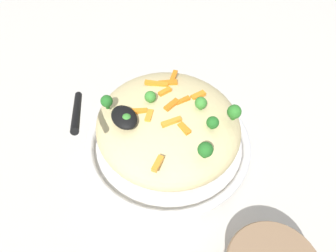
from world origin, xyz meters
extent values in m
plane|color=beige|center=(0.00, 0.00, 0.00)|extent=(2.40, 2.40, 0.00)
cylinder|color=silver|center=(0.00, 0.00, 0.01)|extent=(0.29, 0.29, 0.02)
torus|color=silver|center=(0.00, 0.00, 0.03)|extent=(0.32, 0.32, 0.02)
torus|color=black|center=(0.00, 0.00, 0.03)|extent=(0.31, 0.31, 0.00)
ellipsoid|color=#DBC689|center=(0.00, 0.00, 0.08)|extent=(0.27, 0.26, 0.10)
cube|color=orange|center=(0.00, 0.01, 0.13)|extent=(0.02, 0.03, 0.01)
cube|color=orange|center=(-0.03, 0.01, 0.13)|extent=(0.01, 0.03, 0.01)
cube|color=orange|center=(0.00, -0.04, 0.13)|extent=(0.02, 0.02, 0.01)
cube|color=orange|center=(0.05, 0.00, 0.12)|extent=(0.03, 0.01, 0.01)
cube|color=orange|center=(-0.07, 0.05, 0.12)|extent=(0.03, 0.03, 0.01)
cube|color=orange|center=(-0.06, 0.01, 0.12)|extent=(0.03, 0.04, 0.01)
cube|color=orange|center=(0.00, 0.03, 0.13)|extent=(0.01, 0.03, 0.01)
cube|color=orange|center=(0.00, 0.06, 0.12)|extent=(0.01, 0.03, 0.01)
cube|color=orange|center=(-0.02, -0.05, 0.12)|extent=(0.02, 0.03, 0.01)
cube|color=orange|center=(0.03, -0.01, 0.13)|extent=(0.01, 0.04, 0.01)
cube|color=orange|center=(-0.06, 0.03, 0.12)|extent=(0.02, 0.04, 0.01)
cube|color=orange|center=(0.09, -0.07, 0.12)|extent=(0.02, 0.03, 0.01)
cylinder|color=#296820|center=(0.07, 0.09, 0.12)|extent=(0.01, 0.01, 0.01)
sphere|color=#2D7A28|center=(0.07, 0.09, 0.14)|extent=(0.02, 0.02, 0.02)
cylinder|color=#377928|center=(-0.03, -0.02, 0.13)|extent=(0.01, 0.01, 0.01)
sphere|color=#3D8E33|center=(-0.03, -0.02, 0.14)|extent=(0.02, 0.02, 0.02)
cylinder|color=#205B1C|center=(0.07, 0.04, 0.12)|extent=(0.01, 0.01, 0.01)
sphere|color=#236B23|center=(0.07, 0.04, 0.13)|extent=(0.02, 0.02, 0.02)
cylinder|color=#377928|center=(-0.01, -0.07, 0.12)|extent=(0.01, 0.01, 0.01)
sphere|color=#3D8E33|center=(-0.01, -0.07, 0.13)|extent=(0.02, 0.02, 0.02)
cylinder|color=#205B1C|center=(0.11, 0.00, 0.12)|extent=(0.01, 0.01, 0.01)
sphere|color=#236B23|center=(0.11, 0.00, 0.14)|extent=(0.02, 0.02, 0.02)
cylinder|color=#377928|center=(0.03, 0.05, 0.12)|extent=(0.01, 0.01, 0.01)
sphere|color=#3D8E33|center=(0.03, 0.05, 0.14)|extent=(0.02, 0.02, 0.02)
cylinder|color=#205B1C|center=(-0.06, -0.09, 0.12)|extent=(0.01, 0.01, 0.01)
sphere|color=#236B23|center=(-0.06, -0.09, 0.13)|extent=(0.02, 0.02, 0.02)
ellipsoid|color=black|center=(-0.01, -0.08, 0.13)|extent=(0.06, 0.04, 0.02)
cylinder|color=black|center=(-0.03, -0.14, 0.16)|extent=(0.14, 0.05, 0.08)
camera|label=1|loc=(0.34, -0.20, 0.54)|focal=35.68mm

